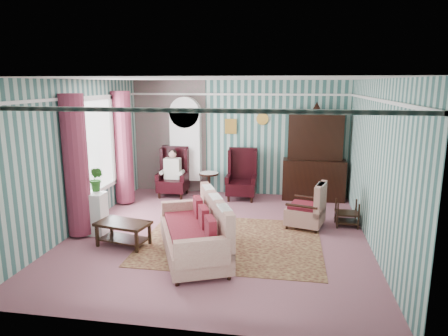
% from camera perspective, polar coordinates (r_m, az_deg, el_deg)
% --- Properties ---
extents(floor, '(6.00, 6.00, 0.00)m').
position_cam_1_polar(floor, '(7.69, -0.85, -9.53)').
color(floor, '#93555C').
rests_on(floor, ground).
extents(room_shell, '(5.53, 6.02, 2.91)m').
position_cam_1_polar(room_shell, '(7.50, -5.33, 5.71)').
color(room_shell, '#37645E').
rests_on(room_shell, ground).
extents(bookcase, '(0.80, 0.28, 2.24)m').
position_cam_1_polar(bookcase, '(10.36, -5.47, 2.51)').
color(bookcase, silver).
rests_on(bookcase, floor).
extents(dresser_hutch, '(1.50, 0.56, 2.36)m').
position_cam_1_polar(dresser_hutch, '(9.92, 12.83, 2.18)').
color(dresser_hutch, black).
rests_on(dresser_hutch, floor).
extents(wingback_left, '(0.76, 0.80, 1.25)m').
position_cam_1_polar(wingback_left, '(10.16, -7.33, -0.58)').
color(wingback_left, black).
rests_on(wingback_left, floor).
extents(wingback_right, '(0.76, 0.80, 1.25)m').
position_cam_1_polar(wingback_right, '(9.81, 2.52, -0.94)').
color(wingback_right, black).
rests_on(wingback_right, floor).
extents(seated_woman, '(0.44, 0.40, 1.18)m').
position_cam_1_polar(seated_woman, '(10.16, -7.33, -0.77)').
color(seated_woman, silver).
rests_on(seated_woman, floor).
extents(round_side_table, '(0.50, 0.50, 0.60)m').
position_cam_1_polar(round_side_table, '(10.16, -2.17, -2.37)').
color(round_side_table, black).
rests_on(round_side_table, floor).
extents(nest_table, '(0.45, 0.38, 0.54)m').
position_cam_1_polar(nest_table, '(8.43, 17.14, -6.18)').
color(nest_table, black).
rests_on(nest_table, floor).
extents(plant_stand, '(0.55, 0.35, 0.80)m').
position_cam_1_polar(plant_stand, '(8.05, -18.43, -6.16)').
color(plant_stand, silver).
rests_on(plant_stand, floor).
extents(rug, '(3.20, 2.60, 0.01)m').
position_cam_1_polar(rug, '(7.37, 1.07, -10.47)').
color(rug, '#54211C').
rests_on(rug, floor).
extents(sofa, '(1.68, 2.27, 1.06)m').
position_cam_1_polar(sofa, '(6.62, -4.47, -8.32)').
color(sofa, '#C2B696').
rests_on(sofa, floor).
extents(floral_armchair, '(1.04, 0.97, 1.07)m').
position_cam_1_polar(floral_armchair, '(8.09, 11.59, -4.68)').
color(floral_armchair, beige).
rests_on(floral_armchair, floor).
extents(coffee_table, '(1.01, 0.69, 0.43)m').
position_cam_1_polar(coffee_table, '(7.37, -14.16, -9.10)').
color(coffee_table, black).
rests_on(coffee_table, floor).
extents(potted_plant_a, '(0.45, 0.42, 0.41)m').
position_cam_1_polar(potted_plant_a, '(7.86, -19.27, -2.06)').
color(potted_plant_a, '#23591C').
rests_on(potted_plant_a, plant_stand).
extents(potted_plant_b, '(0.30, 0.26, 0.48)m').
position_cam_1_polar(potted_plant_b, '(7.97, -17.77, -1.53)').
color(potted_plant_b, '#24541A').
rests_on(potted_plant_b, plant_stand).
extents(potted_plant_c, '(0.27, 0.27, 0.40)m').
position_cam_1_polar(potted_plant_c, '(7.96, -19.45, -1.94)').
color(potted_plant_c, '#254C17').
rests_on(potted_plant_c, plant_stand).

